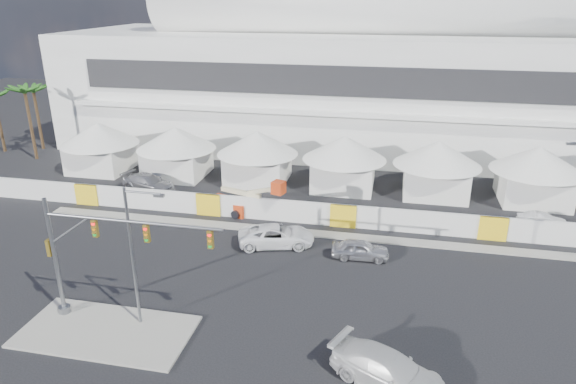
% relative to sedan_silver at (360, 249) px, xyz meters
% --- Properties ---
extents(ground, '(160.00, 160.00, 0.00)m').
position_rel_sedan_silver_xyz_m(ground, '(-7.86, -9.16, -0.73)').
color(ground, black).
rests_on(ground, ground).
extents(median_island, '(10.00, 5.00, 0.15)m').
position_rel_sedan_silver_xyz_m(median_island, '(-13.86, -12.16, -0.65)').
color(median_island, gray).
rests_on(median_island, ground).
extents(far_curb, '(80.00, 1.20, 0.12)m').
position_rel_sedan_silver_xyz_m(far_curb, '(12.14, 3.34, -0.67)').
color(far_curb, gray).
rests_on(far_curb, ground).
extents(stadium, '(80.00, 24.80, 21.98)m').
position_rel_sedan_silver_xyz_m(stadium, '(0.85, 32.34, 8.72)').
color(stadium, silver).
rests_on(stadium, ground).
extents(tent_row, '(53.40, 8.40, 5.40)m').
position_rel_sedan_silver_xyz_m(tent_row, '(-7.36, 14.84, 2.42)').
color(tent_row, silver).
rests_on(tent_row, ground).
extents(hoarding_fence, '(70.00, 0.25, 2.00)m').
position_rel_sedan_silver_xyz_m(hoarding_fence, '(-1.86, 5.34, 0.27)').
color(hoarding_fence, silver).
rests_on(hoarding_fence, ground).
extents(palm_cluster, '(10.60, 10.60, 8.55)m').
position_rel_sedan_silver_xyz_m(palm_cluster, '(-41.32, 20.34, 6.16)').
color(palm_cluster, '#47331E').
rests_on(palm_cluster, ground).
extents(sedan_silver, '(1.93, 4.35, 1.46)m').
position_rel_sedan_silver_xyz_m(sedan_silver, '(0.00, 0.00, 0.00)').
color(sedan_silver, '#B2B2B7').
rests_on(sedan_silver, ground).
extents(pickup_curb, '(4.16, 6.45, 1.65)m').
position_rel_sedan_silver_xyz_m(pickup_curb, '(-6.63, 0.79, 0.10)').
color(pickup_curb, white).
rests_on(pickup_curb, ground).
extents(pickup_near, '(4.81, 6.56, 1.76)m').
position_rel_sedan_silver_xyz_m(pickup_near, '(2.39, -13.10, 0.15)').
color(pickup_near, silver).
rests_on(pickup_near, ground).
extents(lot_car_a, '(1.61, 4.05, 1.31)m').
position_rel_sedan_silver_xyz_m(lot_car_a, '(14.64, 8.38, -0.07)').
color(lot_car_a, silver).
rests_on(lot_car_a, ground).
extents(lot_car_c, '(3.78, 6.12, 1.65)m').
position_rel_sedan_silver_xyz_m(lot_car_c, '(-21.90, 9.85, 0.10)').
color(lot_car_c, '#A0A1A5').
rests_on(lot_car_c, ground).
extents(traffic_mast, '(10.96, 0.74, 7.60)m').
position_rel_sedan_silver_xyz_m(traffic_mast, '(-15.06, -10.99, 3.69)').
color(traffic_mast, gray).
rests_on(traffic_mast, median_island).
extents(streetlight_median, '(2.39, 0.24, 8.62)m').
position_rel_sedan_silver_xyz_m(streetlight_median, '(-12.06, -10.96, 4.37)').
color(streetlight_median, slate).
rests_on(streetlight_median, median_island).
extents(boom_lift, '(7.88, 2.82, 3.87)m').
position_rel_sedan_silver_xyz_m(boom_lift, '(-11.52, 6.34, 0.31)').
color(boom_lift, red).
rests_on(boom_lift, ground).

